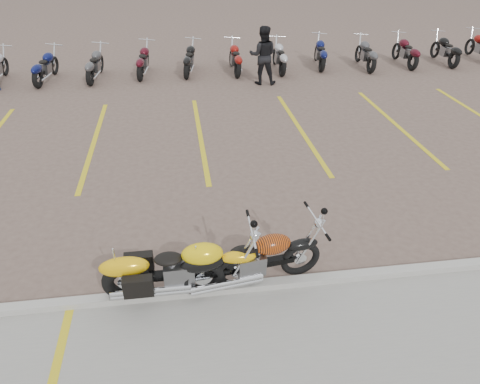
% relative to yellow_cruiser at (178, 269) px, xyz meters
% --- Properties ---
extents(ground, '(100.00, 100.00, 0.00)m').
position_rel_yellow_cruiser_xyz_m(ground, '(0.71, 1.94, -0.47)').
color(ground, '#745E53').
rests_on(ground, ground).
extents(curb, '(60.00, 0.18, 0.12)m').
position_rel_yellow_cruiser_xyz_m(curb, '(0.71, -0.06, -0.41)').
color(curb, '#ADAAA3').
rests_on(curb, ground).
extents(parking_stripes, '(38.00, 5.50, 0.01)m').
position_rel_yellow_cruiser_xyz_m(parking_stripes, '(0.71, 5.94, -0.47)').
color(parking_stripes, gold).
rests_on(parking_stripes, ground).
extents(yellow_cruiser, '(2.32, 0.34, 0.96)m').
position_rel_yellow_cruiser_xyz_m(yellow_cruiser, '(0.00, 0.00, 0.00)').
color(yellow_cruiser, black).
rests_on(yellow_cruiser, ground).
extents(flame_cruiser, '(2.20, 0.49, 0.91)m').
position_rel_yellow_cruiser_xyz_m(flame_cruiser, '(1.05, 0.05, -0.02)').
color(flame_cruiser, black).
rests_on(flame_cruiser, ground).
extents(person_b, '(1.06, 0.90, 1.92)m').
position_rel_yellow_cruiser_xyz_m(person_b, '(3.14, 10.13, 0.48)').
color(person_b, black).
rests_on(person_b, ground).
extents(bg_bike_row, '(22.25, 2.04, 1.10)m').
position_rel_yellow_cruiser_xyz_m(bg_bike_row, '(1.53, 11.71, 0.08)').
color(bg_bike_row, black).
rests_on(bg_bike_row, ground).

